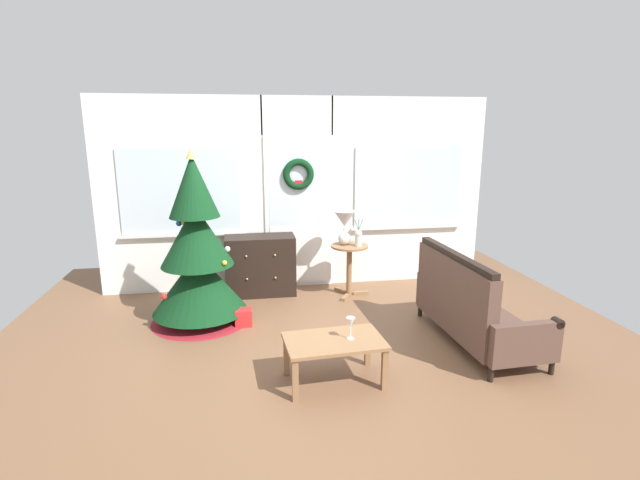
% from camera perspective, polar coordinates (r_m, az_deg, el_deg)
% --- Properties ---
extents(ground_plane, '(6.76, 6.76, 0.00)m').
position_cam_1_polar(ground_plane, '(4.80, 0.49, -13.25)').
color(ground_plane, brown).
extents(back_wall_with_door, '(5.20, 0.19, 2.55)m').
position_cam_1_polar(back_wall_with_door, '(6.41, -2.68, 5.59)').
color(back_wall_with_door, white).
rests_on(back_wall_with_door, ground).
extents(christmas_tree, '(1.11, 1.11, 1.95)m').
position_cam_1_polar(christmas_tree, '(5.43, -14.50, -2.24)').
color(christmas_tree, '#4C331E').
rests_on(christmas_tree, ground).
extents(dresser_cabinet, '(0.90, 0.45, 0.78)m').
position_cam_1_polar(dresser_cabinet, '(6.27, -7.17, -3.02)').
color(dresser_cabinet, black).
rests_on(dresser_cabinet, ground).
extents(settee_sofa, '(0.78, 1.65, 0.96)m').
position_cam_1_polar(settee_sofa, '(5.07, 17.51, -7.75)').
color(settee_sofa, black).
rests_on(settee_sofa, ground).
extents(side_table, '(0.50, 0.48, 0.68)m').
position_cam_1_polar(side_table, '(6.15, 3.54, -2.39)').
color(side_table, '#8E6642').
rests_on(side_table, ground).
extents(table_lamp, '(0.28, 0.28, 0.44)m').
position_cam_1_polar(table_lamp, '(6.07, 2.97, 2.04)').
color(table_lamp, silver).
rests_on(table_lamp, side_table).
extents(flower_vase, '(0.11, 0.10, 0.35)m').
position_cam_1_polar(flower_vase, '(6.04, 4.63, 0.34)').
color(flower_vase, beige).
rests_on(flower_vase, side_table).
extents(coffee_table, '(0.87, 0.58, 0.39)m').
position_cam_1_polar(coffee_table, '(4.15, 1.71, -12.58)').
color(coffee_table, '#8E6642').
rests_on(coffee_table, ground).
extents(wine_glass, '(0.08, 0.08, 0.20)m').
position_cam_1_polar(wine_glass, '(4.09, 3.70, -9.97)').
color(wine_glass, silver).
rests_on(wine_glass, coffee_table).
extents(gift_box, '(0.19, 0.17, 0.19)m').
position_cam_1_polar(gift_box, '(5.41, -9.18, -9.15)').
color(gift_box, red).
rests_on(gift_box, ground).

